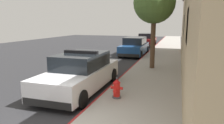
# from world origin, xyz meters

# --- Properties ---
(ground_plane) EXTENTS (32.89, 60.00, 0.20)m
(ground_plane) POSITION_xyz_m (-4.57, 10.00, -0.10)
(ground_plane) COLOR #2B2B2D
(sidewalk_pavement) EXTENTS (2.87, 60.00, 0.13)m
(sidewalk_pavement) POSITION_xyz_m (1.43, 10.00, 0.07)
(sidewalk_pavement) COLOR #9E9991
(sidewalk_pavement) RESTS_ON ground
(curb_painted_edge) EXTENTS (0.08, 60.00, 0.13)m
(curb_painted_edge) POSITION_xyz_m (-0.04, 10.00, 0.07)
(curb_painted_edge) COLOR maroon
(curb_painted_edge) RESTS_ON ground
(police_cruiser) EXTENTS (1.94, 4.84, 1.68)m
(police_cruiser) POSITION_xyz_m (-1.17, 3.19, 0.74)
(police_cruiser) COLOR white
(police_cruiser) RESTS_ON ground
(parked_car_silver_ahead) EXTENTS (1.94, 4.84, 1.56)m
(parked_car_silver_ahead) POSITION_xyz_m (-1.05, 13.54, 0.74)
(parked_car_silver_ahead) COLOR navy
(parked_car_silver_ahead) RESTS_ON ground
(parked_car_dark_far) EXTENTS (1.94, 4.84, 1.56)m
(parked_car_dark_far) POSITION_xyz_m (-1.13, 21.08, 0.74)
(parked_car_dark_far) COLOR maroon
(parked_car_dark_far) RESTS_ON ground
(fire_hydrant) EXTENTS (0.44, 0.40, 0.76)m
(fire_hydrant) POSITION_xyz_m (0.62, 2.42, 0.48)
(fire_hydrant) COLOR #4C4C51
(fire_hydrant) RESTS_ON sidewalk_pavement
(street_tree) EXTENTS (2.38, 2.38, 5.00)m
(street_tree) POSITION_xyz_m (1.18, 7.97, 3.90)
(street_tree) COLOR brown
(street_tree) RESTS_ON sidewalk_pavement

